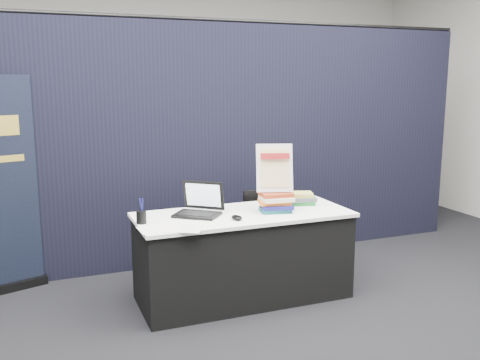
% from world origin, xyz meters
% --- Properties ---
extents(floor, '(8.00, 8.00, 0.00)m').
position_xyz_m(floor, '(0.00, 0.00, 0.00)').
color(floor, black).
rests_on(floor, ground).
extents(wall_back, '(8.00, 0.02, 3.50)m').
position_xyz_m(wall_back, '(0.00, 4.00, 1.75)').
color(wall_back, '#B9B7AF').
rests_on(wall_back, floor).
extents(drape_partition, '(6.00, 0.08, 2.40)m').
position_xyz_m(drape_partition, '(0.00, 1.60, 1.20)').
color(drape_partition, black).
rests_on(drape_partition, floor).
extents(display_table, '(1.80, 0.75, 0.75)m').
position_xyz_m(display_table, '(0.00, 0.55, 0.38)').
color(display_table, black).
rests_on(display_table, floor).
extents(laptop, '(0.43, 0.47, 0.27)m').
position_xyz_m(laptop, '(-0.39, 0.64, 0.81)').
color(laptop, black).
rests_on(laptop, display_table).
extents(mouse, '(0.09, 0.13, 0.04)m').
position_xyz_m(mouse, '(-0.13, 0.37, 0.77)').
color(mouse, black).
rests_on(mouse, display_table).
extents(brochure_left, '(0.32, 0.24, 0.00)m').
position_xyz_m(brochure_left, '(-0.76, 0.33, 0.75)').
color(brochure_left, white).
rests_on(brochure_left, display_table).
extents(brochure_mid, '(0.36, 0.33, 0.00)m').
position_xyz_m(brochure_mid, '(-0.61, 0.26, 0.75)').
color(brochure_mid, white).
rests_on(brochure_mid, display_table).
extents(brochure_right, '(0.26, 0.19, 0.00)m').
position_xyz_m(brochure_right, '(-0.38, 0.37, 0.75)').
color(brochure_right, white).
rests_on(brochure_right, display_table).
extents(pen_cup, '(0.10, 0.10, 0.10)m').
position_xyz_m(pen_cup, '(-0.86, 0.53, 0.80)').
color(pen_cup, black).
rests_on(pen_cup, display_table).
extents(book_stack_tall, '(0.27, 0.23, 0.17)m').
position_xyz_m(book_stack_tall, '(0.27, 0.49, 0.83)').
color(book_stack_tall, '#165756').
rests_on(book_stack_tall, display_table).
extents(book_stack_short, '(0.27, 0.23, 0.10)m').
position_xyz_m(book_stack_short, '(0.61, 0.67, 0.80)').
color(book_stack_short, '#1C6A29').
rests_on(book_stack_short, display_table).
extents(info_sign, '(0.33, 0.21, 0.42)m').
position_xyz_m(info_sign, '(0.27, 0.52, 1.12)').
color(info_sign, black).
rests_on(info_sign, book_stack_tall).
extents(stacking_chair, '(0.38, 0.39, 0.82)m').
position_xyz_m(stacking_chair, '(0.40, 0.93, 0.46)').
color(stacking_chair, black).
rests_on(stacking_chair, floor).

